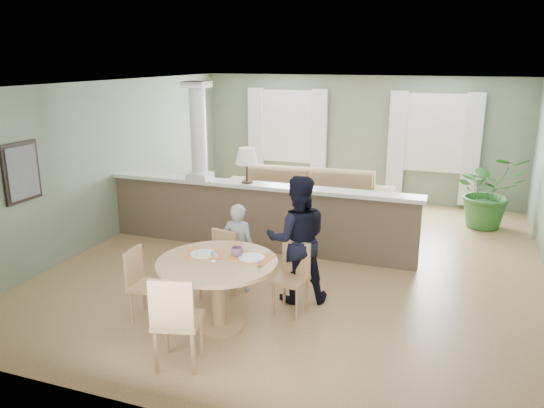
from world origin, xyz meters
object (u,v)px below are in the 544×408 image
at_px(chair_far_boy, 220,261).
at_px(chair_near, 176,318).
at_px(dining_table, 218,274).
at_px(child_person, 238,247).
at_px(man_person, 297,239).
at_px(sofa, 304,197).
at_px(chair_far_man, 293,274).
at_px(houseplant, 489,191).
at_px(chair_side, 143,281).

height_order(chair_far_boy, chair_near, chair_near).
relative_size(dining_table, child_person, 1.14).
height_order(chair_near, man_person, man_person).
bearing_deg(child_person, sofa, -91.73).
relative_size(sofa, man_person, 2.01).
distance_m(chair_far_man, chair_near, 1.79).
relative_size(houseplant, chair_far_man, 1.59).
xyz_separation_m(chair_far_man, child_person, (-0.87, 0.32, 0.13)).
bearing_deg(chair_far_boy, chair_far_man, 6.36).
bearing_deg(dining_table, houseplant, 59.59).
xyz_separation_m(child_person, man_person, (0.83, -0.02, 0.22)).
bearing_deg(chair_far_boy, houseplant, 62.32).
height_order(houseplant, chair_far_man, houseplant).
xyz_separation_m(houseplant, man_person, (-2.40, -4.13, 0.14)).
bearing_deg(chair_side, man_person, -59.22).
relative_size(dining_table, man_person, 0.83).
xyz_separation_m(chair_far_boy, chair_near, (0.33, -1.72, 0.08)).
bearing_deg(chair_far_boy, dining_table, -55.47).
xyz_separation_m(houseplant, dining_table, (-3.03, -5.16, -0.02)).
bearing_deg(dining_table, chair_side, -174.08).
bearing_deg(sofa, chair_near, -91.44).
height_order(houseplant, man_person, man_person).
bearing_deg(child_person, chair_far_boy, 55.57).
bearing_deg(sofa, chair_far_man, -79.40).
distance_m(dining_table, man_person, 1.22).
height_order(chair_far_man, child_person, child_person).
relative_size(houseplant, chair_side, 1.56).
height_order(dining_table, man_person, man_person).
distance_m(chair_far_boy, chair_near, 1.75).
distance_m(chair_far_man, child_person, 0.94).
xyz_separation_m(sofa, chair_far_boy, (-0.10, -3.51, -0.00)).
distance_m(sofa, child_person, 3.26).
bearing_deg(sofa, houseplant, 10.72).
bearing_deg(child_person, houseplant, -130.87).
distance_m(houseplant, chair_side, 6.60).
bearing_deg(child_person, dining_table, 98.38).
xyz_separation_m(chair_far_boy, chair_side, (-0.59, -0.90, 0.00)).
height_order(chair_far_man, chair_near, chair_near).
height_order(sofa, child_person, child_person).
distance_m(dining_table, chair_side, 0.98).
bearing_deg(chair_far_man, sofa, 110.91).
relative_size(houseplant, dining_table, 1.00).
height_order(sofa, chair_near, chair_near).
height_order(sofa, man_person, man_person).
xyz_separation_m(sofa, chair_far_man, (0.92, -3.57, -0.01)).
height_order(dining_table, chair_side, dining_table).
bearing_deg(chair_far_boy, sofa, 98.49).
distance_m(sofa, chair_far_boy, 3.51).
height_order(dining_table, child_person, child_person).
height_order(chair_side, man_person, man_person).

